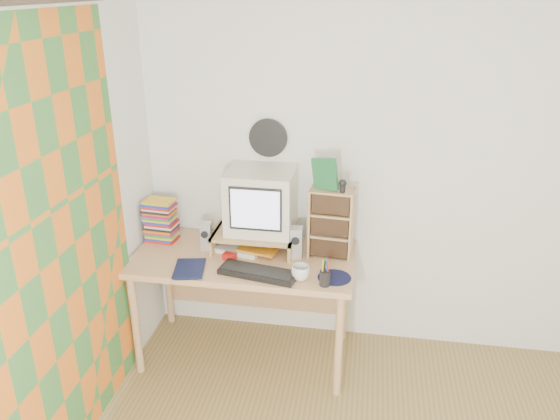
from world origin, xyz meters
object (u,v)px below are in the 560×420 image
(diary, at_px, (174,267))
(keyboard, at_px, (258,273))
(cd_rack, at_px, (331,223))
(mug, at_px, (301,273))
(crt_monitor, at_px, (261,201))
(desk, at_px, (246,270))
(dvd_stack, at_px, (160,221))

(diary, bearing_deg, keyboard, -7.37)
(cd_rack, xyz_separation_m, mug, (-0.14, -0.34, -0.18))
(crt_monitor, relative_size, keyboard, 0.90)
(keyboard, distance_m, diary, 0.51)
(cd_rack, bearing_deg, desk, -170.58)
(mug, bearing_deg, cd_rack, 66.92)
(crt_monitor, relative_size, mug, 3.80)
(mug, height_order, diary, mug)
(crt_monitor, xyz_separation_m, diary, (-0.45, -0.40, -0.30))
(keyboard, bearing_deg, cd_rack, 50.28)
(mug, relative_size, diary, 0.51)
(dvd_stack, relative_size, diary, 1.26)
(cd_rack, bearing_deg, keyboard, -135.47)
(desk, bearing_deg, diary, -139.00)
(keyboard, height_order, diary, diary)
(desk, xyz_separation_m, diary, (-0.36, -0.32, 0.16))
(desk, distance_m, keyboard, 0.35)
(desk, bearing_deg, mug, -36.60)
(dvd_stack, bearing_deg, mug, -15.65)
(cd_rack, bearing_deg, diary, -153.38)
(desk, height_order, crt_monitor, crt_monitor)
(keyboard, bearing_deg, desk, 127.19)
(cd_rack, xyz_separation_m, diary, (-0.90, -0.36, -0.20))
(keyboard, xyz_separation_m, cd_rack, (0.40, 0.33, 0.21))
(desk, height_order, keyboard, keyboard)
(keyboard, xyz_separation_m, mug, (0.25, -0.01, 0.03))
(keyboard, distance_m, dvd_stack, 0.83)
(desk, height_order, cd_rack, cd_rack)
(crt_monitor, bearing_deg, dvd_stack, -178.32)
(diary, bearing_deg, mug, -9.14)
(dvd_stack, bearing_deg, cd_rack, 3.16)
(keyboard, bearing_deg, mug, 8.88)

